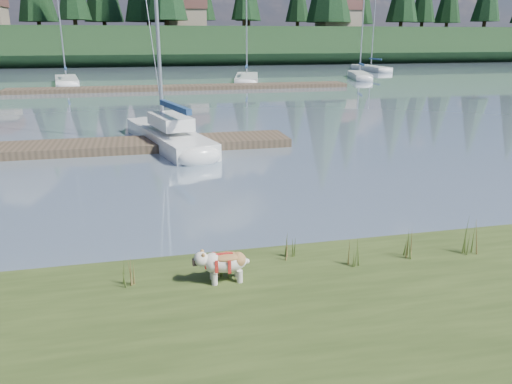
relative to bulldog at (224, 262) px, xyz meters
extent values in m
plane|color=#7B90A3|center=(0.29, 32.60, -0.67)|extent=(200.00, 200.00, 0.00)
cube|color=black|center=(0.29, 75.60, 1.83)|extent=(200.00, 20.00, 5.00)
cylinder|color=silver|center=(-0.17, -0.10, -0.22)|extent=(0.09, 0.09, 0.19)
cylinder|color=silver|center=(-0.17, 0.10, -0.22)|extent=(0.09, 0.09, 0.19)
cylinder|color=silver|center=(0.22, -0.10, -0.22)|extent=(0.09, 0.09, 0.19)
cylinder|color=silver|center=(0.22, 0.10, -0.22)|extent=(0.09, 0.09, 0.19)
ellipsoid|color=silver|center=(0.04, 0.00, -0.02)|extent=(0.64, 0.32, 0.30)
ellipsoid|color=#A7743E|center=(0.04, 0.00, 0.08)|extent=(0.45, 0.30, 0.11)
ellipsoid|color=silver|center=(-0.35, 0.00, 0.08)|extent=(0.22, 0.23, 0.22)
cube|color=black|center=(-0.45, 0.00, 0.04)|extent=(0.07, 0.11, 0.09)
cube|color=white|center=(-0.15, 12.12, -0.45)|extent=(3.11, 6.93, 0.70)
ellipsoid|color=white|center=(-0.97, 15.40, -0.45)|extent=(1.87, 2.14, 0.70)
cube|color=navy|center=(0.08, 11.15, 0.88)|extent=(0.93, 3.03, 0.20)
cube|color=white|center=(-0.06, 11.74, 0.28)|extent=(1.63, 2.64, 0.45)
cube|color=#4C3D2C|center=(-3.71, 11.60, -0.52)|extent=(16.00, 2.00, 0.30)
cube|color=#4C3D2C|center=(2.29, 32.60, -0.52)|extent=(26.00, 2.20, 0.30)
cube|color=white|center=(-7.17, 39.25, -0.45)|extent=(2.87, 7.91, 0.70)
ellipsoid|color=white|center=(-7.73, 43.08, -0.45)|extent=(1.98, 2.33, 0.70)
cube|color=navy|center=(-7.02, 38.21, 0.73)|extent=(0.65, 3.07, 0.20)
cube|color=white|center=(8.44, 38.33, -0.45)|extent=(3.81, 8.79, 0.70)
ellipsoid|color=white|center=(9.39, 42.50, -0.45)|extent=(2.34, 2.70, 0.70)
cube|color=navy|center=(8.18, 37.19, 0.73)|extent=(0.96, 3.37, 0.20)
cube|color=white|center=(19.78, 39.15, -0.45)|extent=(3.31, 6.84, 0.70)
ellipsoid|color=white|center=(20.71, 42.36, -0.45)|extent=(1.90, 2.15, 0.70)
cylinder|color=silver|center=(19.78, 39.15, 5.28)|extent=(0.12, 0.12, 10.30)
cube|color=navy|center=(19.53, 38.28, 0.73)|extent=(0.93, 2.61, 0.20)
cube|color=white|center=(25.94, 49.64, -0.45)|extent=(1.76, 7.65, 0.70)
ellipsoid|color=white|center=(25.93, 53.46, -0.45)|extent=(1.67, 2.09, 0.70)
cylinder|color=silver|center=(25.94, 49.64, 5.84)|extent=(0.12, 0.12, 11.41)
cube|color=navy|center=(25.95, 48.60, 0.73)|extent=(0.21, 3.04, 0.20)
cone|color=#475B23|center=(-0.04, 0.15, -0.08)|extent=(0.03, 0.03, 0.47)
cone|color=brown|center=(0.07, 0.08, -0.13)|extent=(0.03, 0.03, 0.38)
cone|color=#475B23|center=(0.02, 0.18, -0.06)|extent=(0.03, 0.03, 0.52)
cone|color=brown|center=(0.10, 0.12, -0.15)|extent=(0.03, 0.03, 0.33)
cone|color=#475B23|center=(-0.02, 0.07, -0.11)|extent=(0.03, 0.03, 0.42)
cone|color=#475B23|center=(1.15, 0.59, -0.05)|extent=(0.03, 0.03, 0.54)
cone|color=brown|center=(1.26, 0.52, -0.10)|extent=(0.03, 0.03, 0.43)
cone|color=#475B23|center=(1.21, 0.62, -0.02)|extent=(0.03, 0.03, 0.59)
cone|color=brown|center=(1.29, 0.56, -0.13)|extent=(0.03, 0.03, 0.38)
cone|color=#475B23|center=(1.17, 0.51, -0.08)|extent=(0.03, 0.03, 0.49)
cone|color=#475B23|center=(3.08, 0.18, -0.08)|extent=(0.03, 0.03, 0.48)
cone|color=brown|center=(3.19, 0.11, -0.13)|extent=(0.03, 0.03, 0.38)
cone|color=#475B23|center=(3.14, 0.21, -0.05)|extent=(0.03, 0.03, 0.53)
cone|color=brown|center=(3.22, 0.15, -0.15)|extent=(0.03, 0.03, 0.34)
cone|color=#475B23|center=(3.10, 0.10, -0.10)|extent=(0.03, 0.03, 0.43)
cone|color=#475B23|center=(-1.49, 0.19, -0.10)|extent=(0.03, 0.03, 0.45)
cone|color=brown|center=(-1.38, 0.12, -0.14)|extent=(0.03, 0.03, 0.36)
cone|color=#475B23|center=(-1.43, 0.22, -0.07)|extent=(0.03, 0.03, 0.49)
cone|color=brown|center=(-1.35, 0.16, -0.16)|extent=(0.03, 0.03, 0.31)
cone|color=#475B23|center=(-1.47, 0.11, -0.12)|extent=(0.03, 0.03, 0.40)
cone|color=#475B23|center=(2.10, 0.10, -0.09)|extent=(0.03, 0.03, 0.46)
cone|color=brown|center=(2.21, 0.03, -0.13)|extent=(0.03, 0.03, 0.37)
cone|color=#475B23|center=(2.16, 0.13, -0.06)|extent=(0.03, 0.03, 0.51)
cone|color=brown|center=(2.24, 0.07, -0.16)|extent=(0.03, 0.03, 0.32)
cone|color=#475B23|center=(2.12, 0.02, -0.11)|extent=(0.03, 0.03, 0.42)
cone|color=#475B23|center=(4.25, 0.09, -0.02)|extent=(0.03, 0.03, 0.60)
cone|color=brown|center=(4.36, 0.02, -0.08)|extent=(0.03, 0.03, 0.48)
cone|color=#475B23|center=(4.31, 0.12, 0.01)|extent=(0.03, 0.03, 0.66)
cone|color=brown|center=(4.39, 0.06, -0.11)|extent=(0.03, 0.03, 0.42)
cone|color=#475B23|center=(4.27, 0.01, -0.05)|extent=(0.03, 0.03, 0.54)
cube|color=#33281C|center=(0.29, 1.00, -0.60)|extent=(60.00, 0.50, 0.14)
cylinder|color=#382619|center=(-9.71, 74.60, 5.23)|extent=(0.60, 0.60, 1.80)
cylinder|color=#382619|center=(3.29, 68.60, 5.23)|extent=(0.60, 0.60, 1.80)
cylinder|color=#382619|center=(15.29, 72.60, 5.23)|extent=(0.60, 0.60, 1.80)
cylinder|color=#382619|center=(28.29, 70.60, 5.23)|extent=(0.60, 0.60, 1.80)
cylinder|color=#382619|center=(42.29, 73.60, 5.23)|extent=(0.60, 0.60, 1.80)
cylinder|color=#382619|center=(55.29, 69.60, 5.23)|extent=(0.60, 0.60, 1.80)
cube|color=gray|center=(6.29, 73.60, 5.73)|extent=(6.00, 5.00, 2.80)
cube|color=brown|center=(6.29, 73.60, 7.83)|extent=(6.30, 5.30, 1.40)
cube|color=gray|center=(30.29, 71.60, 5.73)|extent=(6.00, 5.00, 2.80)
cube|color=brown|center=(30.29, 71.60, 7.83)|extent=(6.30, 5.30, 1.40)
cube|color=brown|center=(30.29, 71.60, 8.63)|extent=(4.20, 3.60, 0.70)
camera|label=1|loc=(-1.08, -6.87, 3.29)|focal=35.00mm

